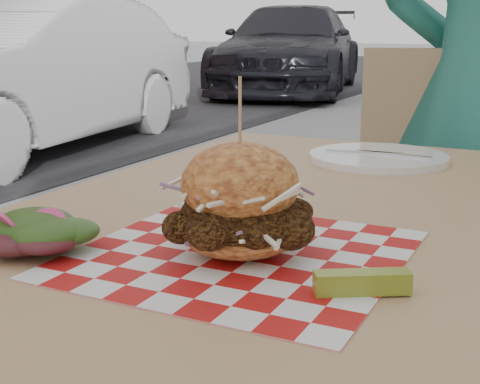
{
  "coord_description": "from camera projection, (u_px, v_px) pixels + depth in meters",
  "views": [
    {
      "loc": [
        0.42,
        -0.92,
        1.01
      ],
      "look_at": [
        0.1,
        -0.26,
        0.82
      ],
      "focal_mm": 50.0,
      "sensor_mm": 36.0,
      "label": 1
    }
  ],
  "objects": [
    {
      "name": "patio_table",
      "position": [
        305.0,
        259.0,
        0.99
      ],
      "size": [
        0.8,
        1.2,
        0.75
      ],
      "color": "tan",
      "rests_on": "ground"
    },
    {
      "name": "patio_chair",
      "position": [
        418.0,
        197.0,
        1.83
      ],
      "size": [
        0.5,
        0.51,
        0.95
      ],
      "rotation": [
        0.0,
        0.0,
        0.22
      ],
      "color": "tan",
      "rests_on": "ground"
    },
    {
      "name": "sandwich",
      "position": [
        240.0,
        206.0,
        0.76
      ],
      "size": [
        0.18,
        0.18,
        0.2
      ],
      "color": "#E18C3F",
      "rests_on": "paper_liner"
    },
    {
      "name": "paper_liner",
      "position": [
        240.0,
        254.0,
        0.77
      ],
      "size": [
        0.36,
        0.36,
        0.0
      ],
      "primitive_type": "cube",
      "color": "#B61312",
      "rests_on": "patio_table"
    },
    {
      "name": "car_dark",
      "position": [
        291.0,
        49.0,
        10.4
      ],
      "size": [
        2.83,
        4.91,
        1.34
      ],
      "primitive_type": "imported",
      "rotation": [
        0.0,
        0.0,
        0.22
      ],
      "color": "black",
      "rests_on": "ground"
    },
    {
      "name": "car_white",
      "position": [
        21.0,
        74.0,
        5.4
      ],
      "size": [
        1.82,
        3.97,
        1.26
      ],
      "primitive_type": "imported",
      "rotation": [
        0.0,
        0.0,
        0.13
      ],
      "color": "white",
      "rests_on": "ground"
    },
    {
      "name": "pickle_spear",
      "position": [
        362.0,
        282.0,
        0.66
      ],
      "size": [
        0.09,
        0.07,
        0.02
      ],
      "primitive_type": "cube",
      "rotation": [
        0.0,
        0.0,
        0.54
      ],
      "color": "olive",
      "rests_on": "paper_liner"
    },
    {
      "name": "place_setting",
      "position": [
        378.0,
        157.0,
        1.31
      ],
      "size": [
        0.27,
        0.27,
        0.02
      ],
      "color": "white",
      "rests_on": "patio_table"
    },
    {
      "name": "side_salad",
      "position": [
        26.0,
        243.0,
        0.77
      ],
      "size": [
        0.14,
        0.14,
        0.05
      ],
      "color": "#3F1419",
      "rests_on": "patio_table"
    }
  ]
}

